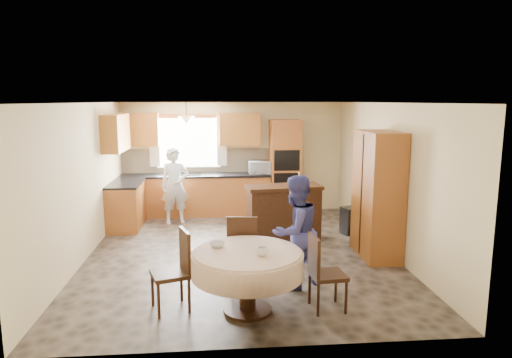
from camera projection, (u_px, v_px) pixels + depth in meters
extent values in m
cube|color=brown|center=(240.00, 253.00, 7.68)|extent=(5.00, 6.00, 0.01)
cube|color=white|center=(239.00, 103.00, 7.25)|extent=(5.00, 6.00, 0.01)
cube|color=beige|center=(233.00, 157.00, 10.41)|extent=(5.00, 0.02, 2.50)
cube|color=beige|center=(256.00, 232.00, 4.52)|extent=(5.00, 0.02, 2.50)
cube|color=beige|center=(83.00, 182.00, 7.25)|extent=(0.02, 6.00, 2.50)
cube|color=beige|center=(388.00, 178.00, 7.68)|extent=(0.02, 6.00, 2.50)
cube|color=white|center=(188.00, 143.00, 10.24)|extent=(1.40, 0.03, 1.10)
cube|color=white|center=(154.00, 141.00, 10.12)|extent=(0.22, 0.02, 1.15)
cube|color=white|center=(222.00, 140.00, 10.25)|extent=(0.22, 0.02, 1.15)
cube|color=#C46C34|center=(196.00, 196.00, 10.18)|extent=(3.30, 0.60, 0.88)
cube|color=black|center=(195.00, 175.00, 10.10)|extent=(3.30, 0.64, 0.04)
cube|color=#C46C34|center=(126.00, 206.00, 9.18)|extent=(0.60, 1.20, 0.88)
cube|color=black|center=(125.00, 183.00, 9.10)|extent=(0.64, 1.20, 0.04)
cube|color=beige|center=(196.00, 161.00, 10.34)|extent=(3.30, 0.02, 0.55)
cube|color=#CD7833|center=(139.00, 129.00, 9.96)|extent=(0.85, 0.33, 0.72)
cube|color=#CD7833|center=(240.00, 129.00, 10.15)|extent=(0.90, 0.33, 0.72)
cube|color=#CD7833|center=(116.00, 133.00, 8.92)|extent=(0.33, 1.20, 0.72)
cube|color=#C46C34|center=(285.00, 167.00, 10.24)|extent=(0.66, 0.62, 2.12)
cube|color=black|center=(287.00, 160.00, 9.90)|extent=(0.56, 0.01, 0.45)
cube|color=black|center=(287.00, 183.00, 9.98)|extent=(0.56, 0.01, 0.45)
cone|color=beige|center=(186.00, 120.00, 9.69)|extent=(0.36, 0.36, 0.18)
cube|color=#3E2210|center=(284.00, 215.00, 8.30)|extent=(1.40, 0.72, 0.96)
cube|color=black|center=(352.00, 220.00, 8.77)|extent=(0.46, 0.40, 0.52)
cube|color=#C46C34|center=(378.00, 195.00, 7.38)|extent=(0.54, 1.08, 2.06)
cylinder|color=#3E2210|center=(248.00, 284.00, 5.50)|extent=(0.20, 0.20, 0.70)
cylinder|color=#3E2210|center=(248.00, 310.00, 5.55)|extent=(0.59, 0.59, 0.04)
cylinder|color=beige|center=(247.00, 253.00, 5.43)|extent=(1.28, 1.28, 0.05)
cylinder|color=beige|center=(247.00, 264.00, 5.45)|extent=(1.34, 1.34, 0.28)
cube|color=#3E2210|center=(170.00, 274.00, 5.53)|extent=(0.54, 0.54, 0.05)
cube|color=#3E2210|center=(185.00, 250.00, 5.56)|extent=(0.17, 0.40, 0.51)
cylinder|color=#3E2210|center=(153.00, 300.00, 5.37)|extent=(0.04, 0.04, 0.44)
cylinder|color=#3E2210|center=(185.00, 298.00, 5.41)|extent=(0.04, 0.04, 0.44)
cylinder|color=#3E2210|center=(157.00, 287.00, 5.73)|extent=(0.04, 0.04, 0.44)
cylinder|color=#3E2210|center=(187.00, 286.00, 5.77)|extent=(0.04, 0.04, 0.44)
cube|color=#3E2210|center=(243.00, 250.00, 6.39)|extent=(0.49, 0.49, 0.05)
cube|color=#3E2210|center=(242.00, 235.00, 6.15)|extent=(0.41, 0.10, 0.51)
cylinder|color=#3E2210|center=(231.00, 272.00, 6.23)|extent=(0.04, 0.04, 0.44)
cylinder|color=#3E2210|center=(258.00, 271.00, 6.26)|extent=(0.04, 0.04, 0.44)
cylinder|color=#3E2210|center=(230.00, 263.00, 6.59)|extent=(0.04, 0.04, 0.44)
cylinder|color=#3E2210|center=(255.00, 262.00, 6.62)|extent=(0.04, 0.04, 0.44)
cube|color=#3E2210|center=(328.00, 275.00, 5.56)|extent=(0.44, 0.44, 0.05)
cube|color=#3E2210|center=(314.00, 256.00, 5.48)|extent=(0.08, 0.39, 0.48)
cylinder|color=#3E2210|center=(317.00, 299.00, 5.41)|extent=(0.03, 0.03, 0.42)
cylinder|color=#3E2210|center=(345.00, 298.00, 5.44)|extent=(0.03, 0.03, 0.42)
cylinder|color=#3E2210|center=(311.00, 287.00, 5.75)|extent=(0.03, 0.03, 0.42)
cylinder|color=#3E2210|center=(338.00, 286.00, 5.78)|extent=(0.03, 0.03, 0.42)
cube|color=gold|center=(360.00, 148.00, 9.03)|extent=(0.05, 0.56, 0.47)
cube|color=#A6BCC2|center=(359.00, 148.00, 9.03)|extent=(0.01, 0.47, 0.37)
imported|color=silver|center=(260.00, 167.00, 10.15)|extent=(0.53, 0.36, 0.29)
imported|color=silver|center=(175.00, 186.00, 9.45)|extent=(0.65, 0.51, 1.58)
imported|color=#3A3B80|center=(295.00, 232.00, 6.19)|extent=(0.96, 0.91, 1.56)
imported|color=#B2B2B2|center=(271.00, 188.00, 8.20)|extent=(0.25, 0.25, 0.06)
imported|color=silver|center=(299.00, 181.00, 8.22)|extent=(0.13, 0.13, 0.29)
imported|color=#B2B2B2|center=(262.00, 251.00, 5.26)|extent=(0.14, 0.14, 0.10)
imported|color=#B2B2B2|center=(217.00, 245.00, 5.58)|extent=(0.20, 0.20, 0.06)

